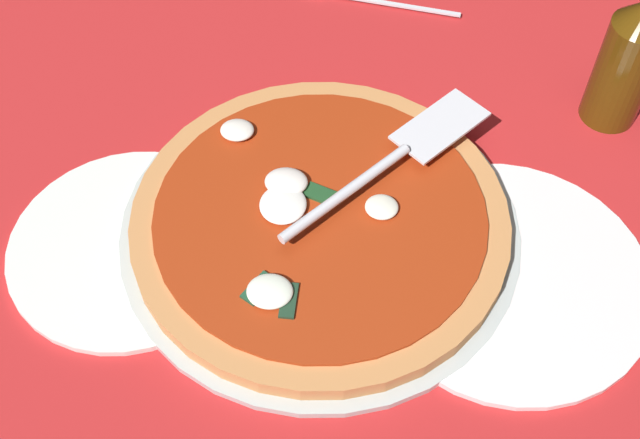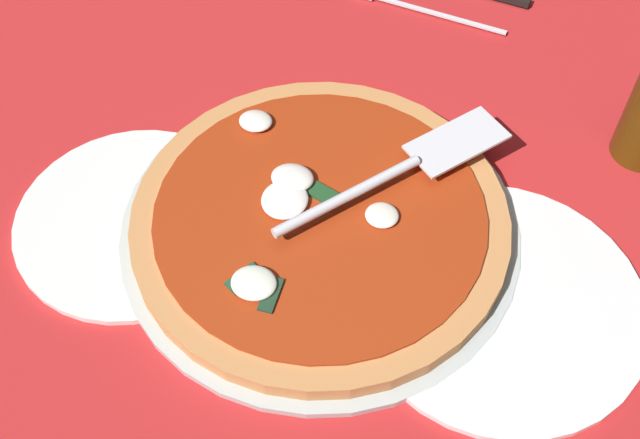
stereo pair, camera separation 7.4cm
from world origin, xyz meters
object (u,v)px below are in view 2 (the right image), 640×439
dinner_plate_right (134,220)px  pizza_server (401,169)px  place_setting_near (448,2)px  dinner_plate_left (500,302)px  pizza (319,219)px

dinner_plate_right → pizza_server: 25.75cm
place_setting_near → dinner_plate_right: bearing=68.7°
dinner_plate_left → place_setting_near: bearing=-74.6°
dinner_plate_left → pizza: bearing=-11.7°
dinner_plate_left → pizza: pizza is taller
dinner_plate_left → place_setting_near: size_ratio=1.21×
pizza → dinner_plate_right: bearing=11.3°
pizza_server → place_setting_near: (0.02, -31.11, -4.40)cm
dinner_plate_right → place_setting_near: size_ratio=1.06×
dinner_plate_left → dinner_plate_right: same height
dinner_plate_left → dinner_plate_right: (34.82, -0.16, 0.00)cm
dinner_plate_right → place_setting_near: bearing=-120.5°
dinner_plate_right → place_setting_near: (-23.70, -40.18, -0.15)cm
pizza_server → place_setting_near: size_ratio=0.97×
pizza → place_setting_near: (-6.37, -36.71, -1.77)cm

